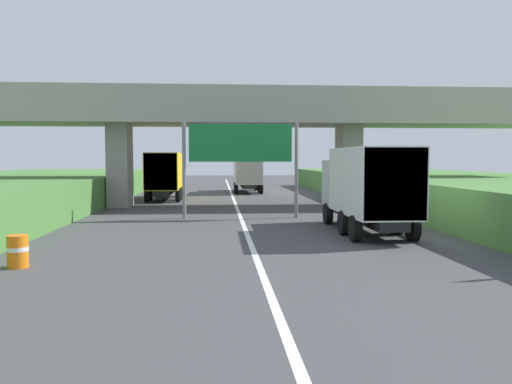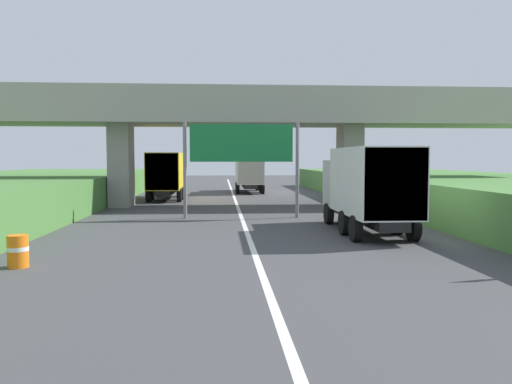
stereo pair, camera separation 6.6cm
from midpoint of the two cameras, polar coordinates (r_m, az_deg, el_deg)
lane_centre_stripe at (r=25.11m, az=-1.45°, el=-3.14°), size 0.20×101.39×0.01m
overpass_bridge at (r=32.70m, az=-2.07°, el=8.08°), size 40.00×4.80×7.36m
overhead_highway_sign at (r=25.89m, az=-1.56°, el=4.89°), size 5.88×0.18×4.86m
truck_silver at (r=21.20m, az=12.39°, el=0.75°), size 2.44×7.30×3.44m
truck_white at (r=46.03m, az=-0.78°, el=2.37°), size 2.44×7.30×3.44m
truck_yellow at (r=38.38m, az=-9.86°, el=2.05°), size 2.44×7.30×3.44m
construction_barrel_3 at (r=15.61m, az=-24.92°, el=-5.99°), size 0.57×0.57×0.90m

